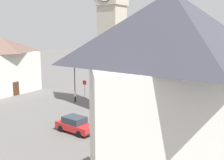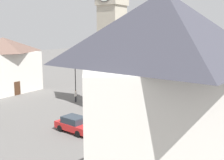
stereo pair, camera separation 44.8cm
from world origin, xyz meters
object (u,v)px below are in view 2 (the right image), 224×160
Objects in this scene: car_silver_kerb at (74,124)px; building_corner_back at (5,65)px; pedestrian at (76,95)px; tree at (208,69)px; road_sign at (85,87)px; building_shop_left at (161,126)px; clock_tower at (112,2)px; car_red_corner at (148,95)px; lamp_post at (75,75)px; car_white_side at (121,89)px; car_blue_kerb at (179,114)px.

car_silver_kerb is 0.37× the size of building_corner_back.
car_silver_kerb is at bearing 131.07° from pedestrian.
tree is 16.83m from road_sign.
tree reaches higher than pedestrian.
tree is at bearing -159.58° from pedestrian.
clock_tower is at bearing -50.36° from building_shop_left.
lamp_post is (8.94, 5.23, 2.87)m from car_red_corner.
car_white_side is 0.38× the size of building_shop_left.
road_sign is at bearing -43.80° from building_shop_left.
pedestrian is 13.68m from building_corner_back.
building_shop_left reaches higher than car_silver_kerb.
car_blue_kerb is at bearing -129.06° from car_silver_kerb.
lamp_post reaches higher than car_silver_kerb.
clock_tower is 1.94× the size of building_corner_back.
lamp_post is at bearing 15.87° from tree.
car_red_corner is 0.39× the size of building_shop_left.
pedestrian is 0.22× the size of tree.
car_blue_kerb is 1.03× the size of car_red_corner.
tree reaches higher than car_red_corner.
car_red_corner is at bearing -141.22° from pedestrian.
pedestrian reaches higher than car_red_corner.
car_red_corner is 1.01× the size of car_white_side.
car_blue_kerb is 0.39× the size of building_corner_back.
car_red_corner is (-0.14, -15.31, 0.00)m from car_silver_kerb.
road_sign is (2.11, 6.18, 1.14)m from car_white_side.
pedestrian is (7.93, 6.37, 0.25)m from car_red_corner.
tree is (-9.25, -7.23, -7.88)m from clock_tower.
road_sign is (-13.32, -3.74, -2.60)m from building_corner_back.
tree is 30.35m from building_corner_back.
car_silver_kerb is at bearing -34.42° from building_shop_left.
building_corner_back is at bearing 14.12° from lamp_post.
building_corner_back is 14.07m from road_sign.
road_sign is at bearing -7.12° from car_blue_kerb.
clock_tower is at bearing 8.37° from car_blue_kerb.
tree is 24.22m from building_shop_left.
tree is at bearing -119.31° from car_silver_kerb.
clock_tower is 14.74m from car_blue_kerb.
lamp_post is at bearing -16.40° from clock_tower.
tree is 2.75× the size of road_sign.
car_white_side is (5.46, -16.96, 0.00)m from car_silver_kerb.
building_shop_left reaches higher than car_white_side.
clock_tower is at bearing 170.20° from pedestrian.
car_blue_kerb is (-8.09, -1.19, -12.27)m from clock_tower.
building_corner_back is at bearing 15.15° from tree.
clock_tower reaches higher than building_shop_left.
building_corner_back is 12.49m from lamp_post.
road_sign reaches higher than car_red_corner.
pedestrian is (6.95, -1.20, -12.02)m from clock_tower.
road_sign is at bearing -54.94° from car_silver_kerb.
tree is 0.69× the size of building_shop_left.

